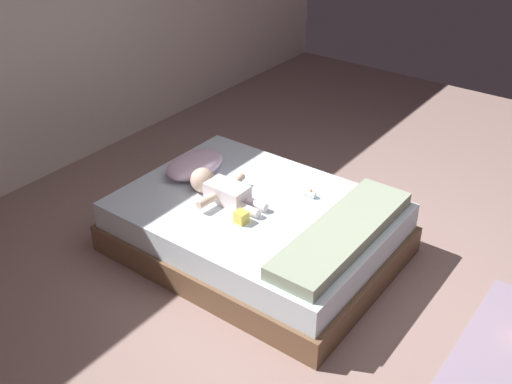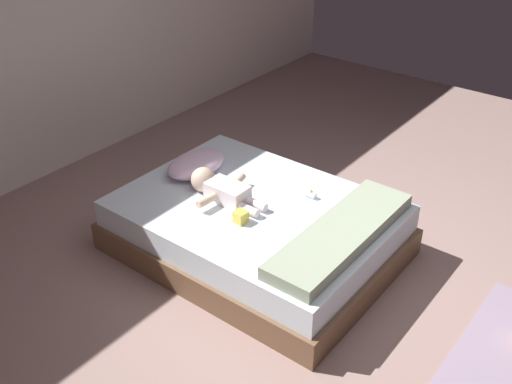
# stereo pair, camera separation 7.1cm
# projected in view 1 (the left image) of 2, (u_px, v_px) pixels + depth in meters

# --- Properties ---
(ground_plane) EXTENTS (8.00, 8.00, 0.00)m
(ground_plane) POSITION_uv_depth(u_px,v_px,m) (350.00, 287.00, 4.07)
(ground_plane) COLOR gray
(wall_behind_bed) EXTENTS (8.00, 0.12, 2.67)m
(wall_behind_bed) POSITION_uv_depth(u_px,v_px,m) (42.00, 18.00, 4.90)
(wall_behind_bed) COLOR silver
(wall_behind_bed) RESTS_ON ground_plane
(bed) EXTENTS (1.43, 1.94, 0.40)m
(bed) POSITION_uv_depth(u_px,v_px,m) (256.00, 228.00, 4.32)
(bed) COLOR brown
(bed) RESTS_ON ground_plane
(pillow) EXTENTS (0.51, 0.34, 0.14)m
(pillow) POSITION_uv_depth(u_px,v_px,m) (195.00, 164.00, 4.56)
(pillow) COLOR silver
(pillow) RESTS_ON bed
(baby) EXTENTS (0.50, 0.62, 0.18)m
(baby) POSITION_uv_depth(u_px,v_px,m) (219.00, 189.00, 4.25)
(baby) COLOR white
(baby) RESTS_ON bed
(toothbrush) EXTENTS (0.07, 0.14, 0.02)m
(toothbrush) POSITION_uv_depth(u_px,v_px,m) (224.00, 181.00, 4.47)
(toothbrush) COLOR blue
(toothbrush) RESTS_ON bed
(blanket) EXTENTS (1.29, 0.36, 0.09)m
(blanket) POSITION_uv_depth(u_px,v_px,m) (343.00, 233.00, 3.83)
(blanket) COLOR #96A389
(blanket) RESTS_ON bed
(toy_block) EXTENTS (0.09, 0.09, 0.08)m
(toy_block) POSITION_uv_depth(u_px,v_px,m) (241.00, 217.00, 4.00)
(toy_block) COLOR #DDC249
(toy_block) RESTS_ON bed
(baby_bottle) EXTENTS (0.05, 0.09, 0.07)m
(baby_bottle) POSITION_uv_depth(u_px,v_px,m) (310.00, 193.00, 4.28)
(baby_bottle) COLOR white
(baby_bottle) RESTS_ON bed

